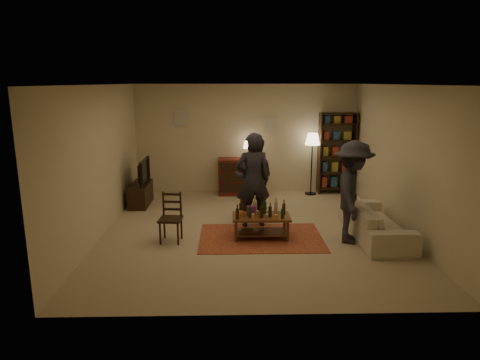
{
  "coord_description": "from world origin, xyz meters",
  "views": [
    {
      "loc": [
        -0.41,
        -7.66,
        2.75
      ],
      "look_at": [
        -0.22,
        0.1,
        0.96
      ],
      "focal_mm": 32.0,
      "sensor_mm": 36.0,
      "label": 1
    }
  ],
  "objects_px": {
    "tv_stand": "(141,188)",
    "person_by_sofa": "(353,192)",
    "coffee_table": "(261,218)",
    "person_right": "(254,179)",
    "sofa": "(375,221)",
    "person_left": "(253,180)",
    "dresser": "(239,175)",
    "bookshelf": "(337,152)",
    "floor_lamp": "(312,143)",
    "dining_chair": "(171,216)"
  },
  "relations": [
    {
      "from": "coffee_table",
      "to": "dresser",
      "type": "distance_m",
      "value": 3.13
    },
    {
      "from": "dining_chair",
      "to": "person_by_sofa",
      "type": "height_order",
      "value": "person_by_sofa"
    },
    {
      "from": "coffee_table",
      "to": "floor_lamp",
      "type": "bearing_deg",
      "value": 64.14
    },
    {
      "from": "tv_stand",
      "to": "floor_lamp",
      "type": "xyz_separation_m",
      "value": [
        4.05,
        0.85,
        0.9
      ]
    },
    {
      "from": "coffee_table",
      "to": "dresser",
      "type": "height_order",
      "value": "dresser"
    },
    {
      "from": "dresser",
      "to": "person_by_sofa",
      "type": "height_order",
      "value": "person_by_sofa"
    },
    {
      "from": "floor_lamp",
      "to": "bookshelf",
      "type": "bearing_deg",
      "value": 11.54
    },
    {
      "from": "person_left",
      "to": "person_by_sofa",
      "type": "relative_size",
      "value": 1.02
    },
    {
      "from": "dining_chair",
      "to": "floor_lamp",
      "type": "xyz_separation_m",
      "value": [
        3.06,
        3.13,
        0.83
      ]
    },
    {
      "from": "dining_chair",
      "to": "tv_stand",
      "type": "height_order",
      "value": "tv_stand"
    },
    {
      "from": "dresser",
      "to": "person_by_sofa",
      "type": "relative_size",
      "value": 0.76
    },
    {
      "from": "tv_stand",
      "to": "person_right",
      "type": "bearing_deg",
      "value": -23.09
    },
    {
      "from": "floor_lamp",
      "to": "person_right",
      "type": "height_order",
      "value": "person_right"
    },
    {
      "from": "dining_chair",
      "to": "dresser",
      "type": "bearing_deg",
      "value": 73.52
    },
    {
      "from": "dining_chair",
      "to": "person_right",
      "type": "distance_m",
      "value": 1.98
    },
    {
      "from": "tv_stand",
      "to": "person_right",
      "type": "distance_m",
      "value": 2.77
    },
    {
      "from": "tv_stand",
      "to": "person_by_sofa",
      "type": "bearing_deg",
      "value": -30.03
    },
    {
      "from": "person_left",
      "to": "bookshelf",
      "type": "bearing_deg",
      "value": -139.96
    },
    {
      "from": "dresser",
      "to": "person_by_sofa",
      "type": "bearing_deg",
      "value": -60.24
    },
    {
      "from": "coffee_table",
      "to": "person_by_sofa",
      "type": "height_order",
      "value": "person_by_sofa"
    },
    {
      "from": "coffee_table",
      "to": "tv_stand",
      "type": "xyz_separation_m",
      "value": [
        -2.58,
        2.19,
        0.0
      ]
    },
    {
      "from": "coffee_table",
      "to": "sofa",
      "type": "relative_size",
      "value": 0.49
    },
    {
      "from": "person_right",
      "to": "tv_stand",
      "type": "bearing_deg",
      "value": -9.55
    },
    {
      "from": "dresser",
      "to": "person_left",
      "type": "height_order",
      "value": "person_left"
    },
    {
      "from": "dining_chair",
      "to": "floor_lamp",
      "type": "relative_size",
      "value": 0.58
    },
    {
      "from": "floor_lamp",
      "to": "person_by_sofa",
      "type": "relative_size",
      "value": 0.85
    },
    {
      "from": "sofa",
      "to": "person_left",
      "type": "bearing_deg",
      "value": 72.99
    },
    {
      "from": "tv_stand",
      "to": "person_by_sofa",
      "type": "distance_m",
      "value": 4.81
    },
    {
      "from": "floor_lamp",
      "to": "tv_stand",
      "type": "bearing_deg",
      "value": -168.16
    },
    {
      "from": "dining_chair",
      "to": "sofa",
      "type": "height_order",
      "value": "dining_chair"
    },
    {
      "from": "person_right",
      "to": "dining_chair",
      "type": "bearing_deg",
      "value": 52.07
    },
    {
      "from": "coffee_table",
      "to": "tv_stand",
      "type": "bearing_deg",
      "value": 139.61
    },
    {
      "from": "tv_stand",
      "to": "dresser",
      "type": "distance_m",
      "value": 2.43
    },
    {
      "from": "coffee_table",
      "to": "sofa",
      "type": "distance_m",
      "value": 2.07
    },
    {
      "from": "person_left",
      "to": "person_right",
      "type": "height_order",
      "value": "person_left"
    },
    {
      "from": "person_left",
      "to": "person_right",
      "type": "xyz_separation_m",
      "value": [
        0.04,
        0.46,
        -0.07
      ]
    },
    {
      "from": "coffee_table",
      "to": "dresser",
      "type": "relative_size",
      "value": 0.75
    },
    {
      "from": "person_by_sofa",
      "to": "dining_chair",
      "type": "bearing_deg",
      "value": 103.75
    },
    {
      "from": "dresser",
      "to": "sofa",
      "type": "xyz_separation_m",
      "value": [
        2.39,
        -3.11,
        -0.17
      ]
    },
    {
      "from": "dresser",
      "to": "bookshelf",
      "type": "height_order",
      "value": "bookshelf"
    },
    {
      "from": "person_by_sofa",
      "to": "person_right",
      "type": "bearing_deg",
      "value": 66.79
    },
    {
      "from": "person_left",
      "to": "person_by_sofa",
      "type": "xyz_separation_m",
      "value": [
        1.67,
        -0.86,
        -0.02
      ]
    },
    {
      "from": "bookshelf",
      "to": "person_right",
      "type": "bearing_deg",
      "value": -136.68
    },
    {
      "from": "coffee_table",
      "to": "sofa",
      "type": "height_order",
      "value": "coffee_table"
    },
    {
      "from": "coffee_table",
      "to": "sofa",
      "type": "bearing_deg",
      "value": -0.17
    },
    {
      "from": "tv_stand",
      "to": "coffee_table",
      "type": "bearing_deg",
      "value": -40.39
    },
    {
      "from": "coffee_table",
      "to": "person_left",
      "type": "distance_m",
      "value": 0.86
    },
    {
      "from": "bookshelf",
      "to": "person_left",
      "type": "relative_size",
      "value": 1.1
    },
    {
      "from": "bookshelf",
      "to": "person_left",
      "type": "xyz_separation_m",
      "value": [
        -2.22,
        -2.52,
        -0.12
      ]
    },
    {
      "from": "person_right",
      "to": "sofa",
      "type": "bearing_deg",
      "value": 165.65
    }
  ]
}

